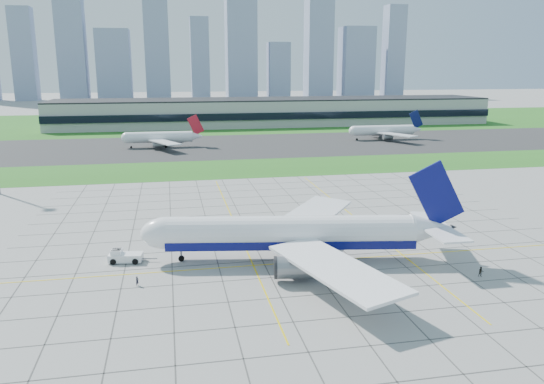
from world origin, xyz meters
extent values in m
plane|color=#9A9A95|center=(0.00, 0.00, 0.00)|extent=(1400.00, 1400.00, 0.00)
cube|color=#245E1A|center=(0.00, 90.00, 0.02)|extent=(700.00, 35.00, 0.04)
cube|color=#383838|center=(0.00, 145.00, 0.03)|extent=(700.00, 75.00, 0.04)
cube|color=#245E1A|center=(0.00, 255.00, 0.02)|extent=(700.00, 145.00, 0.04)
cube|color=#474744|center=(-48.00, 10.00, 0.01)|extent=(0.18, 130.00, 0.02)
cube|color=#474744|center=(-40.00, 10.00, 0.01)|extent=(0.18, 130.00, 0.02)
cube|color=#474744|center=(-32.00, 10.00, 0.01)|extent=(0.18, 130.00, 0.02)
cube|color=#474744|center=(-24.00, 10.00, 0.01)|extent=(0.18, 130.00, 0.02)
cube|color=#474744|center=(-16.00, 10.00, 0.01)|extent=(0.18, 130.00, 0.02)
cube|color=#474744|center=(-8.00, 10.00, 0.01)|extent=(0.18, 130.00, 0.02)
cube|color=#474744|center=(0.00, 10.00, 0.01)|extent=(0.18, 130.00, 0.02)
cube|color=#474744|center=(8.00, 10.00, 0.01)|extent=(0.18, 130.00, 0.02)
cube|color=#474744|center=(16.00, 10.00, 0.01)|extent=(0.18, 130.00, 0.02)
cube|color=#474744|center=(24.00, 10.00, 0.01)|extent=(0.18, 130.00, 0.02)
cube|color=#474744|center=(32.00, 10.00, 0.01)|extent=(0.18, 130.00, 0.02)
cube|color=#474744|center=(40.00, 10.00, 0.01)|extent=(0.18, 130.00, 0.02)
cube|color=#474744|center=(48.00, 10.00, 0.01)|extent=(0.18, 130.00, 0.02)
cube|color=#474744|center=(0.00, -40.00, 0.01)|extent=(110.00, 0.18, 0.02)
cube|color=#474744|center=(0.00, -32.00, 0.01)|extent=(110.00, 0.18, 0.02)
cube|color=#474744|center=(0.00, -24.00, 0.01)|extent=(110.00, 0.18, 0.02)
cube|color=#474744|center=(0.00, -16.00, 0.01)|extent=(110.00, 0.18, 0.02)
cube|color=#474744|center=(0.00, -8.00, 0.01)|extent=(110.00, 0.18, 0.02)
cube|color=#474744|center=(0.00, 0.00, 0.01)|extent=(110.00, 0.18, 0.02)
cube|color=#474744|center=(0.00, 8.00, 0.01)|extent=(110.00, 0.18, 0.02)
cube|color=#474744|center=(0.00, 16.00, 0.01)|extent=(110.00, 0.18, 0.02)
cube|color=#474744|center=(0.00, 24.00, 0.01)|extent=(110.00, 0.18, 0.02)
cube|color=#474744|center=(0.00, 32.00, 0.01)|extent=(110.00, 0.18, 0.02)
cube|color=#474744|center=(0.00, 40.00, 0.01)|extent=(110.00, 0.18, 0.02)
cube|color=#474744|center=(0.00, 48.00, 0.01)|extent=(110.00, 0.18, 0.02)
cube|color=#474744|center=(0.00, 56.00, 0.01)|extent=(110.00, 0.18, 0.02)
cube|color=#474744|center=(0.00, 64.00, 0.01)|extent=(110.00, 0.18, 0.02)
cube|color=yellow|center=(0.00, -2.00, 0.02)|extent=(120.00, 0.25, 0.03)
cube|color=yellow|center=(-10.00, 20.00, 0.02)|extent=(0.25, 100.00, 0.03)
cube|color=yellow|center=(18.00, 20.00, 0.02)|extent=(0.25, 100.00, 0.03)
cube|color=#B7B7B2|center=(40.00, 230.00, 7.50)|extent=(260.00, 42.00, 15.00)
cube|color=black|center=(40.00, 208.50, 7.00)|extent=(260.00, 1.00, 4.00)
cube|color=black|center=(40.00, 230.00, 15.40)|extent=(260.00, 42.00, 0.80)
cube|color=#8795B1|center=(-168.00, 520.00, 47.50)|extent=(22.00, 19.80, 95.00)
cube|color=#8795B1|center=(-120.00, 520.00, 80.00)|extent=(28.00, 25.20, 160.00)
cube|color=#8795B1|center=(-78.00, 520.00, 37.00)|extent=(35.00, 31.50, 74.00)
cube|color=#8795B1|center=(-32.00, 520.00, 59.00)|extent=(26.00, 23.40, 118.00)
cube|color=#8795B1|center=(14.00, 520.00, 44.00)|extent=(20.00, 18.00, 88.00)
cube|color=#8795B1|center=(60.00, 520.00, 75.00)|extent=(33.00, 29.70, 150.00)
cube|color=#8795B1|center=(103.00, 520.00, 31.00)|extent=(24.00, 21.60, 62.00)
cube|color=#8795B1|center=(150.00, 520.00, 64.00)|extent=(29.00, 26.10, 128.00)
cube|color=#8795B1|center=(196.00, 520.00, 40.00)|extent=(36.00, 32.40, 80.00)
cube|color=#8795B1|center=(242.00, 520.00, 52.50)|extent=(22.00, 19.80, 105.00)
cylinder|color=white|center=(-3.00, -0.57, 5.35)|extent=(44.27, 12.76, 5.73)
cube|color=#080C59|center=(-3.00, -0.57, 3.53)|extent=(44.20, 12.38, 1.53)
ellipsoid|color=white|center=(-24.67, 2.99, 5.35)|extent=(9.97, 7.14, 5.73)
cube|color=black|center=(-26.74, 3.33, 5.82)|extent=(2.57, 3.35, 0.57)
cone|color=white|center=(21.97, -4.66, 5.63)|extent=(8.42, 6.61, 5.44)
cube|color=#080C59|center=(22.44, -4.74, 12.03)|extent=(10.35, 2.16, 12.19)
cube|color=white|center=(5.13, 13.58, 4.39)|extent=(22.47, 26.79, 0.93)
cube|color=white|center=(0.18, -16.57, 4.39)|extent=(15.92, 28.08, 0.93)
cylinder|color=slate|center=(-1.38, 9.33, 2.48)|extent=(6.71, 4.58, 3.63)
cylinder|color=slate|center=(-4.62, -10.46, 2.48)|extent=(6.71, 4.58, 3.63)
cylinder|color=gray|center=(-22.31, 2.60, 1.24)|extent=(0.39, 0.39, 2.48)
cylinder|color=black|center=(-22.31, 2.60, 0.53)|extent=(1.11, 0.64, 1.05)
cylinder|color=black|center=(2.21, 1.68, 0.62)|extent=(1.41, 1.33, 1.24)
cylinder|color=black|center=(1.22, -4.35, 0.62)|extent=(1.41, 1.33, 1.24)
cube|color=white|center=(-32.04, 4.15, 0.87)|extent=(6.17, 3.61, 1.36)
cube|color=white|center=(-33.56, 4.41, 1.84)|extent=(2.06, 2.38, 1.06)
cube|color=black|center=(-33.56, 4.41, 2.03)|extent=(1.84, 2.16, 0.68)
cube|color=gray|center=(-27.93, 3.48, 0.58)|extent=(2.89, 0.64, 0.17)
cylinder|color=black|center=(-33.74, 5.71, 0.53)|extent=(1.13, 0.65, 1.06)
cylinder|color=black|center=(-34.15, 3.23, 0.53)|extent=(1.13, 0.65, 1.06)
cylinder|color=black|center=(-29.92, 5.08, 0.53)|extent=(1.13, 0.65, 1.06)
cylinder|color=black|center=(-30.33, 2.60, 0.53)|extent=(1.13, 0.65, 1.06)
imported|color=black|center=(-29.49, -7.22, 0.79)|extent=(0.66, 0.68, 1.58)
imported|color=black|center=(26.27, -14.25, 0.86)|extent=(0.97, 0.85, 1.71)
cylinder|color=white|center=(-27.33, 145.85, 4.50)|extent=(27.91, 4.80, 4.80)
cube|color=red|center=(-11.83, 145.85, 9.50)|extent=(7.46, 0.40, 9.15)
cube|color=white|center=(-25.39, 156.85, 3.70)|extent=(13.89, 20.66, 0.40)
cube|color=white|center=(-25.39, 134.85, 3.70)|extent=(13.89, 20.66, 0.40)
cylinder|color=black|center=(-25.01, 148.05, 0.50)|extent=(1.00, 1.00, 1.00)
cylinder|color=black|center=(-25.01, 143.65, 0.50)|extent=(1.00, 1.00, 1.00)
cylinder|color=white|center=(78.13, 151.70, 4.50)|extent=(29.92, 4.80, 4.80)
cube|color=#060F45|center=(94.75, 151.70, 9.50)|extent=(7.46, 0.40, 9.15)
cube|color=white|center=(80.21, 162.70, 3.70)|extent=(13.89, 20.66, 0.40)
cube|color=white|center=(80.21, 140.70, 3.70)|extent=(13.89, 20.66, 0.40)
cylinder|color=black|center=(80.62, 153.90, 0.50)|extent=(1.00, 1.00, 1.00)
cylinder|color=black|center=(80.62, 149.50, 0.50)|extent=(1.00, 1.00, 1.00)
camera|label=1|loc=(-23.55, -88.43, 33.78)|focal=35.00mm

